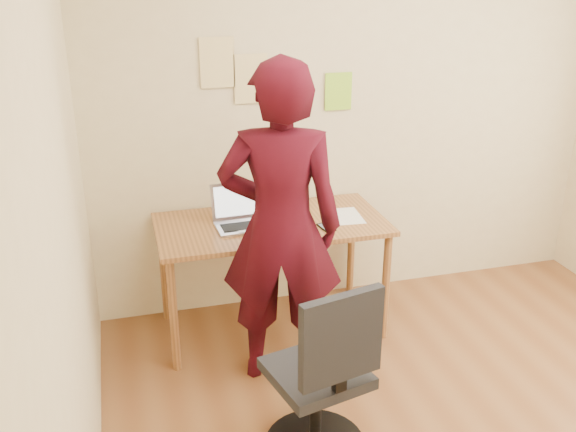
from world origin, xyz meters
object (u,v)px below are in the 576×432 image
object	(u,v)px
office_chair	(323,386)
person	(281,228)
phone	(326,227)
desk	(271,235)
laptop	(241,217)

from	to	relation	value
office_chair	person	world-z (taller)	person
phone	person	world-z (taller)	person
phone	office_chair	world-z (taller)	office_chair
phone	desk	bearing A→B (deg)	138.78
laptop	person	distance (m)	0.52
laptop	office_chair	bearing A→B (deg)	-86.58
laptop	person	world-z (taller)	person
laptop	phone	size ratio (longest dim) A/B	2.41
laptop	office_chair	distance (m)	1.27
laptop	person	size ratio (longest dim) A/B	0.19
office_chair	laptop	bearing A→B (deg)	82.96
laptop	desk	bearing A→B (deg)	-6.82
phone	person	distance (m)	0.50
desk	person	xyz separation A→B (m)	(-0.07, -0.48, 0.26)
person	desk	bearing A→B (deg)	-81.19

